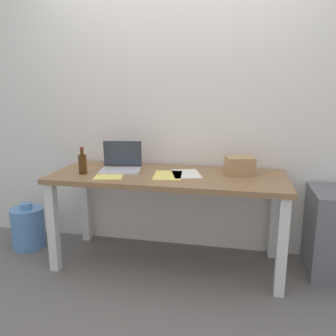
# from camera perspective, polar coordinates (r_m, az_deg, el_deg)

# --- Properties ---
(ground_plane) EXTENTS (8.00, 8.00, 0.00)m
(ground_plane) POSITION_cam_1_polar(r_m,az_deg,el_deg) (2.98, 0.00, -15.27)
(ground_plane) COLOR slate
(back_wall) EXTENTS (5.20, 0.08, 2.60)m
(back_wall) POSITION_cam_1_polar(r_m,az_deg,el_deg) (3.03, 1.64, 10.90)
(back_wall) COLOR silver
(back_wall) RESTS_ON ground
(desk) EXTENTS (1.82, 0.70, 0.75)m
(desk) POSITION_cam_1_polar(r_m,az_deg,el_deg) (2.73, 0.00, -3.09)
(desk) COLOR olive
(desk) RESTS_ON ground
(laptop_left) EXTENTS (0.35, 0.29, 0.23)m
(laptop_left) POSITION_cam_1_polar(r_m,az_deg,el_deg) (2.84, -7.70, 0.58)
(laptop_left) COLOR silver
(laptop_left) RESTS_ON desk
(beer_bottle) EXTENTS (0.06, 0.06, 0.21)m
(beer_bottle) POSITION_cam_1_polar(r_m,az_deg,el_deg) (2.79, -13.90, 0.75)
(beer_bottle) COLOR #47280F
(beer_bottle) RESTS_ON desk
(computer_mouse) EXTENTS (0.08, 0.11, 0.03)m
(computer_mouse) POSITION_cam_1_polar(r_m,az_deg,el_deg) (3.11, -10.06, 0.92)
(computer_mouse) COLOR #724799
(computer_mouse) RESTS_ON desk
(cardboard_box) EXTENTS (0.24, 0.21, 0.14)m
(cardboard_box) POSITION_cam_1_polar(r_m,az_deg,el_deg) (2.75, 11.74, 0.38)
(cardboard_box) COLOR tan
(cardboard_box) RESTS_ON desk
(paper_sheet_near_back) EXTENTS (0.29, 0.35, 0.00)m
(paper_sheet_near_back) POSITION_cam_1_polar(r_m,az_deg,el_deg) (2.72, 3.00, -0.95)
(paper_sheet_near_back) COLOR white
(paper_sheet_near_back) RESTS_ON desk
(paper_sheet_front_left) EXTENTS (0.27, 0.33, 0.00)m
(paper_sheet_front_left) POSITION_cam_1_polar(r_m,az_deg,el_deg) (2.72, -9.55, -1.10)
(paper_sheet_front_left) COLOR #F4E06B
(paper_sheet_front_left) RESTS_ON desk
(paper_sheet_center) EXTENTS (0.25, 0.32, 0.00)m
(paper_sheet_center) POSITION_cam_1_polar(r_m,az_deg,el_deg) (2.67, -0.04, -1.19)
(paper_sheet_center) COLOR #F4E06B
(paper_sheet_center) RESTS_ON desk
(water_cooler_jug) EXTENTS (0.29, 0.29, 0.41)m
(water_cooler_jug) POSITION_cam_1_polar(r_m,az_deg,el_deg) (3.42, -22.04, -9.02)
(water_cooler_jug) COLOR #598CC6
(water_cooler_jug) RESTS_ON ground
(filing_cabinet) EXTENTS (0.40, 0.48, 0.66)m
(filing_cabinet) POSITION_cam_1_polar(r_m,az_deg,el_deg) (2.99, 25.93, -9.57)
(filing_cabinet) COLOR slate
(filing_cabinet) RESTS_ON ground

